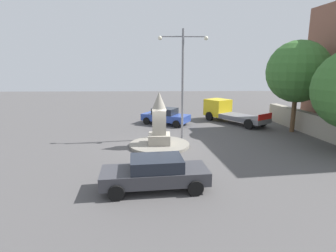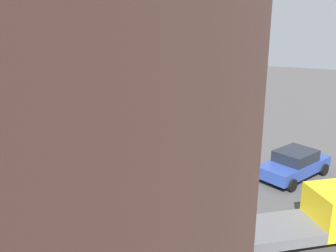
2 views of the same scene
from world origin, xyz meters
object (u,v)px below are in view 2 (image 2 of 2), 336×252
(monument, at_px, (174,130))
(streetlamp, at_px, (199,88))
(car_dark_grey_approaching, at_px, (86,131))
(tree_mid_cluster, at_px, (162,145))
(truck_yellow_near_island, at_px, (309,218))
(car_blue_parked_left, at_px, (294,164))

(monument, distance_m, streetlamp, 3.91)
(car_dark_grey_approaching, relative_size, tree_mid_cluster, 0.66)
(monument, distance_m, car_dark_grey_approaching, 6.31)
(car_dark_grey_approaching, distance_m, tree_mid_cluster, 15.17)
(truck_yellow_near_island, bearing_deg, car_dark_grey_approaching, 65.20)
(streetlamp, bearing_deg, tree_mid_cluster, -169.04)
(monument, xyz_separation_m, tree_mid_cluster, (-10.59, -3.71, 3.07))
(streetlamp, bearing_deg, monument, 50.29)
(car_dark_grey_approaching, distance_m, truck_yellow_near_island, 15.52)
(monument, relative_size, truck_yellow_near_island, 0.54)
(car_blue_parked_left, xyz_separation_m, tree_mid_cluster, (-10.07, 3.16, 3.95))
(monument, xyz_separation_m, streetlamp, (-1.64, -1.97, 2.95))
(car_dark_grey_approaching, bearing_deg, truck_yellow_near_island, -114.80)
(car_dark_grey_approaching, bearing_deg, streetlamp, -102.29)
(truck_yellow_near_island, bearing_deg, monument, 50.99)
(car_dark_grey_approaching, height_order, truck_yellow_near_island, truck_yellow_near_island)
(monument, distance_m, truck_yellow_near_island, 10.12)
(car_blue_parked_left, bearing_deg, car_dark_grey_approaching, 87.05)
(car_blue_parked_left, distance_m, tree_mid_cluster, 11.27)
(streetlamp, xyz_separation_m, car_dark_grey_approaching, (1.79, 8.21, -3.86))
(streetlamp, bearing_deg, car_blue_parked_left, -77.17)
(monument, height_order, truck_yellow_near_island, monument)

